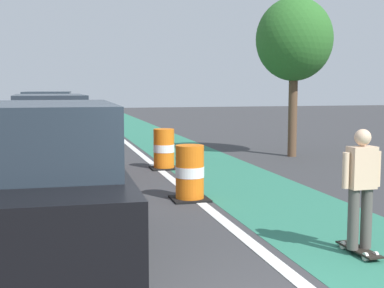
% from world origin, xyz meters
% --- Properties ---
extents(bike_lane_strip, '(2.50, 80.00, 0.01)m').
position_xyz_m(bike_lane_strip, '(2.40, 12.00, 0.00)').
color(bike_lane_strip, '#2D755B').
rests_on(bike_lane_strip, ground).
extents(lane_divider_stripe, '(0.20, 80.00, 0.01)m').
position_xyz_m(lane_divider_stripe, '(0.90, 12.00, 0.01)').
color(lane_divider_stripe, silver).
rests_on(lane_divider_stripe, ground).
extents(skateboarder_on_lane, '(0.57, 0.81, 1.69)m').
position_xyz_m(skateboarder_on_lane, '(2.13, 1.70, 0.91)').
color(skateboarder_on_lane, black).
rests_on(skateboarder_on_lane, ground).
extents(parked_suv_nearest, '(1.98, 4.63, 2.04)m').
position_xyz_m(parked_suv_nearest, '(-1.88, 2.40, 1.04)').
color(parked_suv_nearest, black).
rests_on(parked_suv_nearest, ground).
extents(parked_suv_second, '(2.03, 4.65, 2.04)m').
position_xyz_m(parked_suv_second, '(-1.91, 8.80, 1.04)').
color(parked_suv_second, maroon).
rests_on(parked_suv_second, ground).
extents(parked_suv_third, '(2.08, 4.68, 2.04)m').
position_xyz_m(parked_suv_third, '(-2.04, 15.78, 1.04)').
color(parked_suv_third, '#9EA0A5').
rests_on(parked_suv_third, ground).
extents(traffic_barrel_front, '(0.73, 0.73, 1.09)m').
position_xyz_m(traffic_barrel_front, '(0.76, 5.58, 0.53)').
color(traffic_barrel_front, orange).
rests_on(traffic_barrel_front, ground).
extents(traffic_barrel_mid, '(0.73, 0.73, 1.09)m').
position_xyz_m(traffic_barrel_mid, '(1.05, 9.59, 0.53)').
color(traffic_barrel_mid, orange).
rests_on(traffic_barrel_mid, ground).
extents(street_tree_sidewalk, '(2.40, 2.40, 5.00)m').
position_xyz_m(street_tree_sidewalk, '(5.52, 11.08, 3.67)').
color(street_tree_sidewalk, brown).
rests_on(street_tree_sidewalk, ground).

